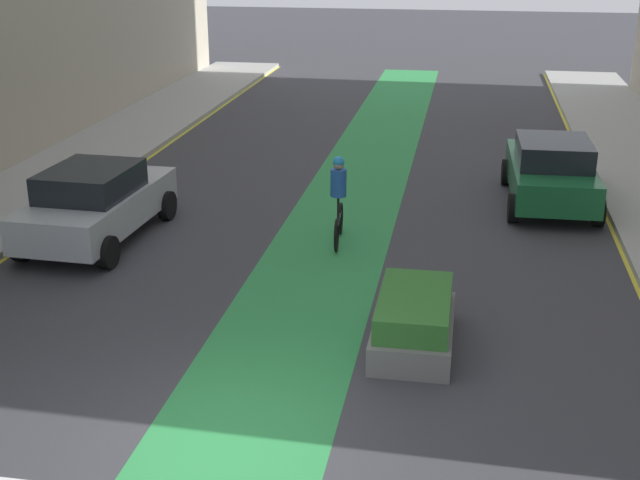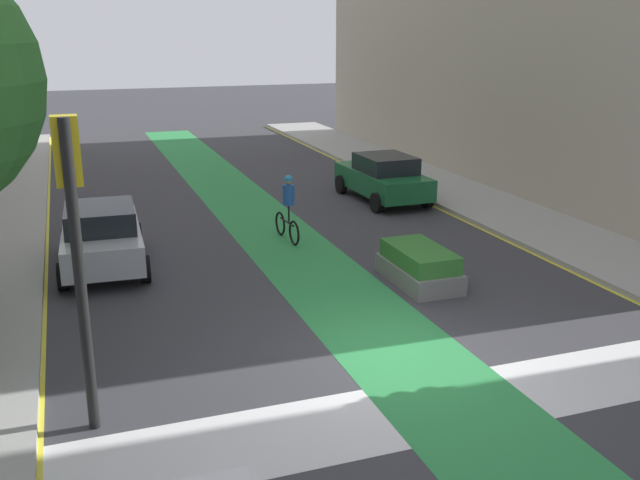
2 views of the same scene
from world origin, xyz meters
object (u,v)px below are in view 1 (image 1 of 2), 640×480
at_px(car_green_right_far, 551,171).
at_px(median_planter, 414,322).
at_px(car_silver_left_far, 96,202).
at_px(cyclist_in_lane, 339,198).

bearing_deg(car_green_right_far, median_planter, -108.63).
relative_size(car_silver_left_far, median_planter, 1.88).
height_order(car_silver_left_far, cyclist_in_lane, cyclist_in_lane).
relative_size(car_silver_left_far, car_green_right_far, 1.01).
xyz_separation_m(car_green_right_far, cyclist_in_lane, (-4.43, -3.46, 0.17)).
bearing_deg(car_green_right_far, car_silver_left_far, -156.53).
xyz_separation_m(cyclist_in_lane, median_planter, (1.84, -4.24, -0.57)).
xyz_separation_m(car_silver_left_far, car_green_right_far, (9.36, 4.06, 0.00)).
relative_size(car_silver_left_far, cyclist_in_lane, 2.30).
bearing_deg(cyclist_in_lane, car_silver_left_far, -172.99).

